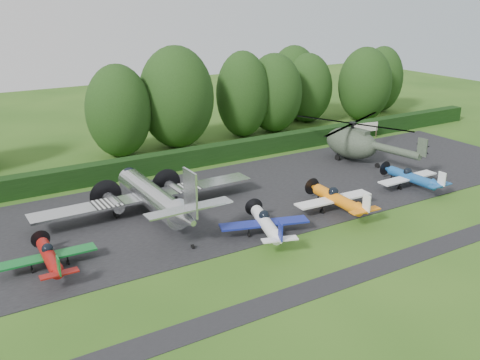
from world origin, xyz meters
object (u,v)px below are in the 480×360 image
transport_plane (153,197)px  light_plane_red (50,257)px  sign_board (365,128)px  helicopter (352,140)px  light_plane_blue (412,177)px  light_plane_orange (337,199)px  light_plane_white (266,224)px

transport_plane → light_plane_red: 10.93m
light_plane_red → sign_board: 45.22m
transport_plane → helicopter: (25.02, 3.27, 0.61)m
transport_plane → light_plane_blue: 24.77m
helicopter → light_plane_orange: bearing=-126.9°
helicopter → sign_board: bearing=47.6°
light_plane_blue → light_plane_white: bearing=-173.4°
light_plane_blue → helicopter: size_ratio=0.45×
sign_board → light_plane_blue: bearing=-129.3°
transport_plane → sign_board: transport_plane is taller
light_plane_red → helicopter: bearing=12.5°
helicopter → light_plane_white: bearing=-139.2°
transport_plane → sign_board: 34.49m
light_plane_red → light_plane_blue: light_plane_blue is taller
transport_plane → helicopter: 25.24m
transport_plane → light_plane_orange: bearing=-27.1°
transport_plane → sign_board: size_ratio=5.36×
light_plane_white → helicopter: 22.42m
transport_plane → light_plane_blue: (23.90, -6.46, -0.66)m
light_plane_red → light_plane_blue: (33.52, -1.33, 0.07)m
light_plane_blue → helicopter: bearing=84.2°
transport_plane → light_plane_orange: 15.67m
light_plane_blue → helicopter: helicopter is taller
light_plane_orange → light_plane_white: bearing=-175.5°
light_plane_red → light_plane_orange: light_plane_orange is taller
light_plane_orange → sign_board: 25.62m
light_plane_red → sign_board: light_plane_red is taller
light_plane_orange → light_plane_red: bearing=172.1°
transport_plane → helicopter: bearing=8.1°
light_plane_blue → light_plane_orange: bearing=-174.5°
light_plane_orange → light_plane_blue: 10.08m
transport_plane → light_plane_white: (5.84, -8.29, -0.63)m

